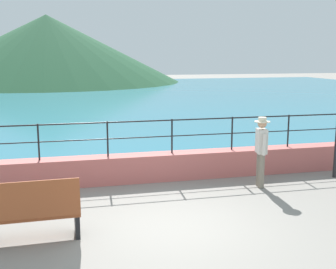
% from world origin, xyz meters
% --- Properties ---
extents(ground_plane, '(120.00, 120.00, 0.00)m').
position_xyz_m(ground_plane, '(0.00, 0.00, 0.00)').
color(ground_plane, gray).
extents(promenade_wall, '(20.00, 0.56, 0.70)m').
position_xyz_m(promenade_wall, '(0.00, 3.20, 0.35)').
color(promenade_wall, '#BC605B').
rests_on(promenade_wall, ground).
extents(railing, '(18.44, 0.04, 0.90)m').
position_xyz_m(railing, '(0.00, 3.20, 1.32)').
color(railing, black).
rests_on(railing, promenade_wall).
extents(lake_water, '(64.00, 44.32, 0.06)m').
position_xyz_m(lake_water, '(0.00, 25.84, 0.03)').
color(lake_water, teal).
rests_on(lake_water, ground).
extents(hill_main, '(30.67, 30.67, 7.72)m').
position_xyz_m(hill_main, '(-3.44, 45.33, 3.86)').
color(hill_main, '#1E4C2D').
rests_on(hill_main, ground).
extents(hill_secondary, '(10.89, 10.89, 4.10)m').
position_xyz_m(hill_secondary, '(-3.61, 40.61, 2.05)').
color(hill_secondary, '#285633').
rests_on(hill_secondary, ground).
extents(bench_main, '(1.71, 0.59, 1.13)m').
position_xyz_m(bench_main, '(-2.52, -0.03, 0.56)').
color(bench_main, '#9E4C28').
rests_on(bench_main, ground).
extents(person_walking, '(0.38, 0.56, 1.75)m').
position_xyz_m(person_walking, '(2.80, 2.00, 0.98)').
color(person_walking, slate).
rests_on(person_walking, ground).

